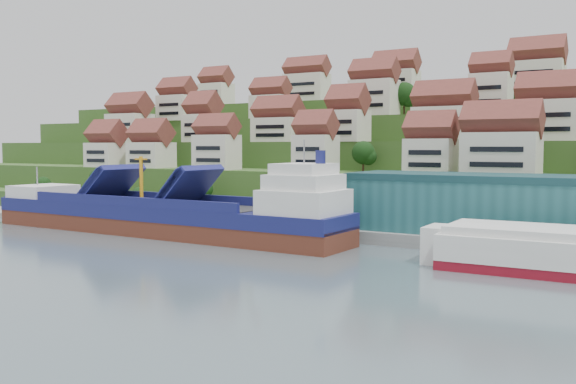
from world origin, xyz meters
The scene contains 10 objects.
ground centered at (0.00, 0.00, 0.00)m, with size 300.00×300.00×0.00m, color slate.
quay centered at (20.00, 15.00, 1.10)m, with size 180.00×14.00×2.20m, color gray.
pebble_beach centered at (-58.00, 12.00, 0.50)m, with size 45.00×20.00×1.00m, color gray.
hillside centered at (0.00, 103.55, 10.66)m, with size 260.00×128.00×31.00m.
hillside_village centered at (1.95, 60.90, 24.51)m, with size 158.73×63.17×28.98m.
hillside_trees centered at (-0.39, 47.02, 17.63)m, with size 140.74×62.13×30.64m.
warehouse centered at (52.00, 17.00, 7.20)m, with size 60.00×15.00×10.00m, color #266468.
flagpole centered at (18.11, 10.00, 6.88)m, with size 1.28×0.16×8.00m.
beach_huts centered at (-60.00, 10.75, 2.10)m, with size 14.40×3.70×2.20m.
cargo_ship centered at (-10.95, -0.29, 3.37)m, with size 80.38×13.71×17.81m.
Camera 1 is at (72.03, -92.32, 16.97)m, focal length 40.00 mm.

